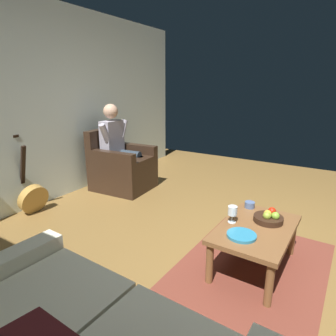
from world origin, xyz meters
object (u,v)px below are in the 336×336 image
object	(u,v)px
armchair	(121,168)
coffee_table	(256,233)
wine_glass_near	(233,212)
candle_jar	(250,205)
guitar	(33,196)
decorative_dish	(242,235)
person_seated	(118,144)
fruit_bowl	(269,218)

from	to	relation	value
armchair	coffee_table	bearing A→B (deg)	63.75
wine_glass_near	candle_jar	size ratio (longest dim) A/B	1.57
armchair	wine_glass_near	size ratio (longest dim) A/B	5.99
guitar	wine_glass_near	xyz separation A→B (m)	(-0.29, 2.48, 0.28)
coffee_table	decorative_dish	world-z (taller)	decorative_dish
candle_jar	wine_glass_near	bearing A→B (deg)	-6.03
guitar	decorative_dish	size ratio (longest dim) A/B	4.22
armchair	candle_jar	xyz separation A→B (m)	(0.59, 2.16, 0.10)
person_seated	guitar	xyz separation A→B (m)	(1.27, -0.33, -0.48)
fruit_bowl	decorative_dish	xyz separation A→B (m)	(0.38, -0.12, -0.03)
coffee_table	person_seated	bearing A→B (deg)	-112.03
decorative_dish	candle_jar	bearing A→B (deg)	-169.52
armchair	person_seated	bearing A→B (deg)	-90.00
guitar	wine_glass_near	bearing A→B (deg)	96.76
decorative_dish	candle_jar	xyz separation A→B (m)	(-0.59, -0.11, 0.02)
coffee_table	fruit_bowl	size ratio (longest dim) A/B	3.61
fruit_bowl	guitar	bearing A→B (deg)	-80.13
coffee_table	fruit_bowl	distance (m)	0.20
person_seated	coffee_table	size ratio (longest dim) A/B	1.40
person_seated	wine_glass_near	world-z (taller)	person_seated
coffee_table	decorative_dish	size ratio (longest dim) A/B	3.91
person_seated	guitar	world-z (taller)	person_seated
coffee_table	wine_glass_near	world-z (taller)	wine_glass_near
person_seated	candle_jar	xyz separation A→B (m)	(0.59, 2.19, -0.27)
person_seated	decorative_dish	world-z (taller)	person_seated
wine_glass_near	candle_jar	world-z (taller)	wine_glass_near
fruit_bowl	candle_jar	xyz separation A→B (m)	(-0.21, -0.23, -0.01)
armchair	guitar	distance (m)	1.33
armchair	fruit_bowl	xyz separation A→B (m)	(0.80, 2.39, 0.11)
decorative_dish	candle_jar	world-z (taller)	candle_jar
coffee_table	guitar	bearing A→B (deg)	-83.20
armchair	person_seated	distance (m)	0.38
guitar	decorative_dish	xyz separation A→B (m)	(-0.09, 2.63, 0.19)
guitar	decorative_dish	distance (m)	2.64
wine_glass_near	candle_jar	bearing A→B (deg)	173.97
guitar	armchair	bearing A→B (deg)	164.27
guitar	coffee_table	bearing A→B (deg)	96.80
wine_glass_near	decorative_dish	xyz separation A→B (m)	(0.20, 0.15, -0.09)
decorative_dish	coffee_table	bearing A→B (deg)	166.06
person_seated	coffee_table	bearing A→B (deg)	64.07
armchair	fruit_bowl	world-z (taller)	armchair
wine_glass_near	fruit_bowl	xyz separation A→B (m)	(-0.18, 0.27, -0.06)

